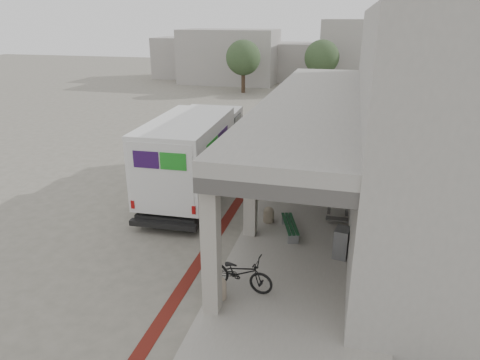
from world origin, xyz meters
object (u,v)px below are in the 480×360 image
(utility_cabinet, at_px, (342,243))
(bench, at_px, (290,226))
(fedex_truck, at_px, (195,152))
(bicycle_black, at_px, (239,272))

(utility_cabinet, bearing_deg, bench, 157.82)
(fedex_truck, distance_m, bench, 5.20)
(fedex_truck, height_order, bench, fedex_truck)
(fedex_truck, bearing_deg, bicycle_black, -63.40)
(utility_cabinet, distance_m, bicycle_black, 3.39)
(fedex_truck, height_order, utility_cabinet, fedex_truck)
(fedex_truck, xyz_separation_m, bench, (4.20, -2.74, -1.34))
(fedex_truck, relative_size, utility_cabinet, 8.61)
(fedex_truck, bearing_deg, utility_cabinet, -35.20)
(bench, height_order, bicycle_black, bicycle_black)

